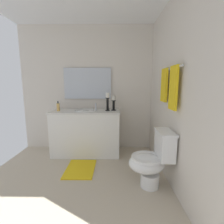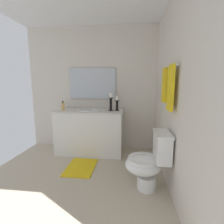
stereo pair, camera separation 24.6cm
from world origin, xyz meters
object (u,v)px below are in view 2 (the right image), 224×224
object	(u,v)px
bath_mat	(81,167)
candle_holder_tall	(117,103)
vanity_cabinet	(90,131)
toilet	(149,162)
candle_holder_short	(111,101)
towel_center	(171,88)
towel_bar	(170,68)
soap_bottle	(63,106)
towel_near_vanity	(164,85)
sink_basin	(90,112)
mirror	(92,83)

from	to	relation	value
bath_mat	candle_holder_tall	bearing A→B (deg)	142.07
vanity_cabinet	toilet	size ratio (longest dim) A/B	1.71
candle_holder_short	towel_center	xyz separation A→B (m)	(1.09, 0.81, 0.26)
candle_holder_short	bath_mat	size ratio (longest dim) A/B	0.55
towel_bar	towel_center	distance (m)	0.30
soap_bottle	towel_center	size ratio (longest dim) A/B	0.35
soap_bottle	vanity_cabinet	bearing A→B (deg)	94.97
candle_holder_tall	towel_near_vanity	size ratio (longest dim) A/B	0.61
towel_bar	toilet	bearing A→B (deg)	-57.47
towel_center	toilet	bearing A→B (deg)	-100.17
candle_holder_short	towel_center	bearing A→B (deg)	36.59
sink_basin	mirror	bearing A→B (deg)	-179.80
toilet	mirror	bearing A→B (deg)	-142.67
mirror	towel_center	xyz separation A→B (m)	(1.36, 1.22, -0.06)
candle_holder_tall	towel_center	size ratio (longest dim) A/B	0.54
bath_mat	towel_bar	bearing A→B (deg)	77.17
sink_basin	towel_bar	bearing A→B (deg)	53.71
candle_holder_short	bath_mat	world-z (taller)	candle_holder_short
towel_near_vanity	bath_mat	world-z (taller)	towel_near_vanity
sink_basin	towel_center	xyz separation A→B (m)	(1.08, 1.22, 0.48)
mirror	towel_center	size ratio (longest dim) A/B	1.82
mirror	soap_bottle	distance (m)	0.73
mirror	toilet	xyz separation A→B (m)	(1.33, 1.01, -0.97)
candle_holder_tall	toilet	xyz separation A→B (m)	(1.09, 0.49, -0.62)
towel_center	bath_mat	xyz separation A→B (m)	(-0.46, -1.22, -1.27)
mirror	bath_mat	distance (m)	1.61
mirror	bath_mat	world-z (taller)	mirror
candle_holder_tall	toilet	distance (m)	1.35
vanity_cabinet	sink_basin	distance (m)	0.38
mirror	towel_center	bearing A→B (deg)	41.73
mirror	soap_bottle	xyz separation A→B (m)	(0.32, -0.50, -0.43)
sink_basin	towel_near_vanity	world-z (taller)	towel_near_vanity
sink_basin	candle_holder_tall	distance (m)	0.55
toilet	candle_holder_short	bearing A→B (deg)	-150.13
candle_holder_tall	towel_bar	bearing A→B (deg)	36.96
candle_holder_short	toilet	xyz separation A→B (m)	(1.05, 0.60, -0.65)
soap_bottle	towel_center	bearing A→B (deg)	58.77
candle_holder_tall	towel_center	bearing A→B (deg)	31.69
towel_bar	towel_near_vanity	bearing A→B (deg)	-174.24
mirror	vanity_cabinet	bearing A→B (deg)	-0.01
vanity_cabinet	mirror	bearing A→B (deg)	179.99
towel_near_vanity	towel_center	size ratio (longest dim) A/B	0.88
vanity_cabinet	towel_bar	xyz separation A→B (m)	(0.91, 1.24, 1.09)
toilet	towel_center	size ratio (longest dim) A/B	1.47
mirror	candle_holder_tall	world-z (taller)	mirror
towel_bar	towel_center	size ratio (longest dim) A/B	1.40
toilet	bath_mat	xyz separation A→B (m)	(-0.42, -1.01, -0.36)
towel_near_vanity	bath_mat	bearing A→B (deg)	-94.83
candle_holder_tall	soap_bottle	world-z (taller)	candle_holder_tall
mirror	towel_near_vanity	size ratio (longest dim) A/B	2.07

